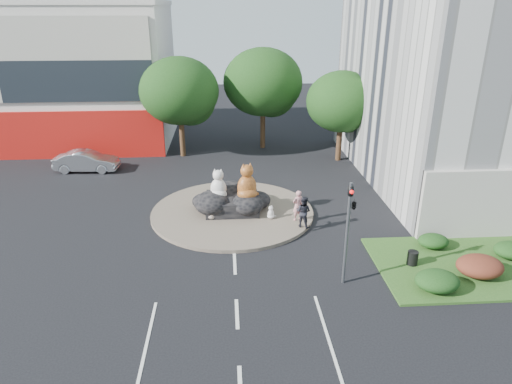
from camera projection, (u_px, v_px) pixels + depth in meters
ground at (237, 314)px, 19.12m from camera, size 120.00×120.00×0.00m
roundabout_island at (232, 212)px, 28.31m from camera, size 10.00×10.00×0.20m
rock_plinth at (232, 204)px, 28.10m from camera, size 3.20×2.60×0.90m
shophouse_block at (29, 74)px, 41.42m from camera, size 25.20×12.30×17.40m
grass_verge at (477, 265)px, 22.61m from camera, size 10.00×6.00×0.12m
tree_left at (180, 94)px, 37.25m from camera, size 6.46×6.46×8.27m
tree_mid at (264, 85)px, 39.40m from camera, size 6.84×6.84×8.76m
tree_right at (342, 104)px, 36.44m from camera, size 5.70×5.70×7.30m
hedge_near_green at (437, 281)px, 20.38m from camera, size 2.00×1.60×0.90m
hedge_red at (480, 266)px, 21.44m from camera, size 2.20×1.76×0.99m
hedge_mid_green at (512, 250)px, 23.01m from camera, size 1.80×1.44×0.81m
hedge_back_green at (433, 241)px, 24.02m from camera, size 1.60×1.28×0.72m
traffic_light at (351, 212)px, 19.90m from camera, size 0.44×1.24×5.00m
street_lamp at (460, 148)px, 25.56m from camera, size 2.34×0.22×8.06m
cat_white at (218, 183)px, 27.44m from camera, size 1.26×1.14×1.89m
cat_tabby at (247, 181)px, 27.29m from camera, size 1.70×1.59×2.28m
kitten_calico at (211, 211)px, 27.01m from camera, size 0.76×0.76×0.96m
kitten_white at (271, 212)px, 27.08m from camera, size 0.66×0.67×0.84m
pedestrian_pink at (298, 205)px, 26.69m from camera, size 0.80×0.70×1.86m
pedestrian_dark at (303, 212)px, 25.87m from camera, size 1.14×1.09×1.86m
parked_car at (86, 161)px, 35.29m from camera, size 4.93×1.97×1.59m
litter_bin at (413, 258)px, 22.43m from camera, size 0.63×0.63×0.70m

